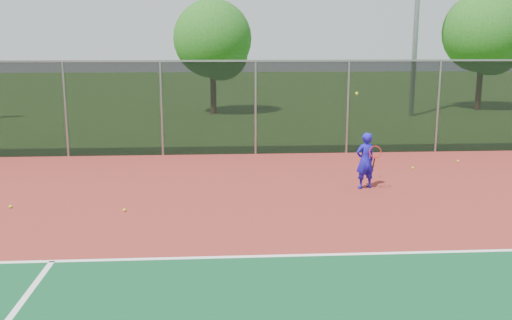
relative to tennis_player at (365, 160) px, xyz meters
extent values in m
cube|color=maroon|center=(0.55, -5.44, -0.72)|extent=(30.00, 20.00, 0.02)
cube|color=black|center=(0.55, 4.56, 0.79)|extent=(30.00, 0.04, 3.00)
cube|color=gray|center=(0.55, 4.56, 2.29)|extent=(30.00, 0.06, 0.06)
imported|color=#1912B1|center=(0.00, 0.00, 0.00)|extent=(0.59, 0.48, 1.41)
cylinder|color=black|center=(0.15, -0.25, -0.02)|extent=(0.03, 0.15, 0.27)
torus|color=#A51414|center=(0.15, -0.35, 0.28)|extent=(0.30, 0.13, 0.29)
sphere|color=#B3D418|center=(-0.25, 0.10, 1.66)|extent=(0.07, 0.07, 0.07)
sphere|color=#B3D418|center=(-8.26, -1.20, -0.68)|extent=(0.07, 0.07, 0.07)
sphere|color=#B3D418|center=(0.35, 0.82, -0.68)|extent=(0.07, 0.07, 0.07)
sphere|color=#B3D418|center=(-5.70, -1.63, -0.68)|extent=(0.07, 0.07, 0.07)
sphere|color=#B3D418|center=(3.63, 2.87, -0.68)|extent=(0.07, 0.07, 0.07)
sphere|color=#B3D418|center=(1.94, 2.03, -0.68)|extent=(0.07, 0.07, 0.07)
cylinder|color=#3C2316|center=(-3.90, 15.04, 0.35)|extent=(0.30, 0.30, 2.16)
sphere|color=#1B5316|center=(-3.90, 15.04, 2.99)|extent=(3.84, 3.84, 3.84)
sphere|color=#1B5316|center=(-3.50, 14.74, 2.27)|extent=(2.64, 2.64, 2.64)
cylinder|color=#3C2316|center=(10.15, 15.85, 0.45)|extent=(0.30, 0.30, 2.36)
sphere|color=#1B5316|center=(10.15, 15.85, 3.33)|extent=(4.19, 4.19, 4.19)
sphere|color=#1B5316|center=(10.55, 15.55, 2.54)|extent=(2.88, 2.88, 2.88)
camera|label=1|loc=(-3.61, -13.65, 2.95)|focal=40.00mm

